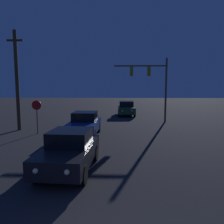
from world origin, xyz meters
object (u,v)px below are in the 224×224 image
Objects in this scene: car_near at (69,150)px; car_mid at (85,124)px; traffic_signal_mast at (153,80)px; stop_sign at (37,111)px; car_far at (126,108)px; utility_pole at (17,80)px.

car_mid is at bearing -83.29° from car_near.
traffic_signal_mast reaches higher than car_near.
car_near is 7.83m from stop_sign.
stop_sign is (-3.91, 6.73, 0.87)m from car_near.
traffic_signal_mast is (5.60, 6.03, 3.25)m from car_mid.
utility_pole reaches higher than car_far.
car_far is 6.05m from traffic_signal_mast.
utility_pole is (-8.76, -8.85, 3.13)m from car_far.
car_near is 1.01× the size of car_far.
stop_sign is (-6.79, -10.18, 0.87)m from car_far.
utility_pole is at bearing -158.75° from traffic_signal_mast.
stop_sign reaches higher than car_far.
traffic_signal_mast is at bearing 21.25° from utility_pole.
car_near is 1.75× the size of stop_sign.
car_far is at bearing 45.31° from utility_pole.
traffic_signal_mast is 11.90m from utility_pole.
car_far is (3.27, 10.57, 0.00)m from car_mid.
utility_pole is (-5.49, 1.72, 3.13)m from car_mid.
stop_sign is (-9.13, -5.64, -2.38)m from traffic_signal_mast.
utility_pole reaches higher than stop_sign.
car_far is 12.84m from utility_pole.
car_near and car_mid have the same top height.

